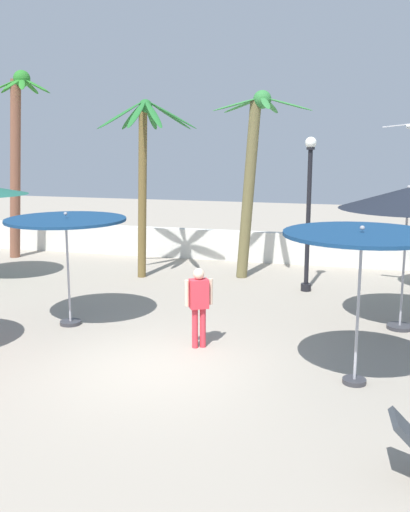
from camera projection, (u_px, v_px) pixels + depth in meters
ground_plane at (157, 366)px, 10.82m from camera, size 56.00×56.00×0.00m
boundary_wall at (254, 247)px, 19.87m from camera, size 25.20×0.30×1.02m
patio_umbrella_2 at (362, 240)px, 9.59m from camera, size 2.55×2.55×2.71m
patio_umbrella_3 at (408, 199)px, 12.39m from camera, size 2.87×2.87×3.13m
patio_umbrella_4 at (66, 225)px, 12.80m from camera, size 2.60×2.60×2.53m
palm_tree_0 at (17, 148)px, 19.87m from camera, size 2.03×2.04×6.26m
palm_tree_1 at (252, 165)px, 17.00m from camera, size 2.76×2.83×5.41m
palm_tree_2 at (143, 161)px, 17.05m from camera, size 2.93×2.94×5.16m
lamp_post_0 at (309, 209)px, 15.71m from camera, size 0.30×0.30×4.12m
guest_0 at (199, 300)px, 11.61m from camera, size 0.50×0.39×1.61m
seagull_2 at (409, 126)px, 14.29m from camera, size 1.22×0.52×0.14m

